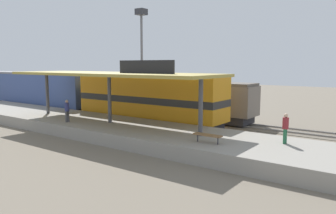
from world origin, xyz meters
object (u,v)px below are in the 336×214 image
object	(u,v)px
light_mast	(142,38)
person_waiting	(67,110)
person_walking	(285,127)
passenger_carriage_front	(32,90)
freight_car	(194,100)
locomotive	(148,98)
platform_bench	(208,135)

from	to	relation	value
light_mast	person_waiting	distance (m)	16.29
person_waiting	person_walking	world-z (taller)	same
passenger_carriage_front	freight_car	distance (m)	20.40
locomotive	light_mast	xyz separation A→B (m)	(7.80, 7.38, 5.99)
platform_bench	locomotive	distance (m)	11.17
platform_bench	locomotive	xyz separation A→B (m)	(6.00, 9.36, 1.07)
person_waiting	person_walking	distance (m)	15.95
person_waiting	person_walking	bearing A→B (deg)	-79.76
light_mast	platform_bench	bearing A→B (deg)	-129.50
passenger_carriage_front	light_mast	size ratio (longest dim) A/B	1.71
platform_bench	freight_car	size ratio (longest dim) A/B	0.14
locomotive	person_waiting	world-z (taller)	locomotive
light_mast	person_walking	size ratio (longest dim) A/B	6.84
platform_bench	person_waiting	distance (m)	12.15
locomotive	passenger_carriage_front	distance (m)	18.00
locomotive	person_waiting	distance (m)	6.98
locomotive	person_waiting	bearing A→B (deg)	156.59
platform_bench	passenger_carriage_front	bearing A→B (deg)	77.63
light_mast	person_walking	xyz separation A→B (m)	(-11.35, -20.31, -6.54)
freight_car	person_waiting	xyz separation A→B (m)	(-10.99, 4.64, -0.12)
platform_bench	locomotive	world-z (taller)	locomotive
passenger_carriage_front	locomotive	bearing A→B (deg)	-90.00
locomotive	person_walking	distance (m)	13.42
passenger_carriage_front	freight_car	world-z (taller)	passenger_carriage_front
person_waiting	freight_car	bearing A→B (deg)	-22.88
locomotive	person_walking	world-z (taller)	locomotive
person_walking	freight_car	bearing A→B (deg)	53.62
locomotive	person_walking	xyz separation A→B (m)	(-3.55, -12.93, -0.56)
platform_bench	person_walking	xyz separation A→B (m)	(2.45, -3.57, 0.51)
light_mast	freight_car	bearing A→B (deg)	-109.08
passenger_carriage_front	person_waiting	world-z (taller)	passenger_carriage_front
locomotive	freight_car	world-z (taller)	locomotive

